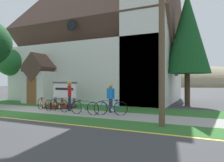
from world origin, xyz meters
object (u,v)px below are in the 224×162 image
cyclist_in_white_jersey (111,96)px  cyclist_in_orange_jersey (69,93)px  utility_pole (159,7)px  roadside_conifer (187,33)px  yard_deciduous_tree (14,63)px  bicycle_green (84,108)px  bicycle_yellow (59,105)px  church_sign (65,90)px  bicycle_black (44,104)px  bicycle_silver (111,108)px

cyclist_in_white_jersey → cyclist_in_orange_jersey: bearing=-170.8°
utility_pole → roadside_conifer: utility_pole is taller
yard_deciduous_tree → bicycle_green: bearing=-23.0°
yard_deciduous_tree → utility_pole: bearing=-21.1°
bicycle_yellow → church_sign: bearing=120.0°
roadside_conifer → cyclist_in_white_jersey: bearing=-123.9°
church_sign → bicycle_black: bearing=-87.7°
bicycle_green → utility_pole: utility_pole is taller
cyclist_in_white_jersey → roadside_conifer: roadside_conifer is taller
bicycle_green → yard_deciduous_tree: size_ratio=0.36×
cyclist_in_white_jersey → utility_pole: bearing=-36.4°
church_sign → bicycle_yellow: church_sign is taller
bicycle_black → roadside_conifer: roadside_conifer is taller
cyclist_in_white_jersey → utility_pole: utility_pole is taller
bicycle_black → cyclist_in_orange_jersey: 1.78m
cyclist_in_white_jersey → bicycle_green: bearing=-130.5°
roadside_conifer → yard_deciduous_tree: (-15.87, -1.90, -1.78)m
bicycle_yellow → cyclist_in_white_jersey: 3.18m
roadside_conifer → bicycle_yellow: bearing=-136.5°
bicycle_green → bicycle_black: bearing=173.8°
church_sign → utility_pole: 9.10m
utility_pole → cyclist_in_orange_jersey: bearing=161.1°
cyclist_in_orange_jersey → utility_pole: (5.83, -2.00, 3.70)m
bicycle_black → yard_deciduous_tree: bearing=151.3°
cyclist_in_orange_jersey → bicycle_black: bearing=-164.9°
bicycle_black → bicycle_green: (3.14, -0.34, 0.00)m
church_sign → bicycle_green: size_ratio=1.25×
utility_pole → yard_deciduous_tree: 16.62m
bicycle_green → cyclist_in_orange_jersey: (-1.55, 0.77, 0.68)m
bicycle_yellow → cyclist_in_orange_jersey: cyclist_in_orange_jersey is taller
bicycle_black → yard_deciduous_tree: size_ratio=0.33×
bicycle_green → cyclist_in_orange_jersey: bearing=153.7°
bicycle_black → cyclist_in_orange_jersey: size_ratio=0.93×
bicycle_black → roadside_conifer: size_ratio=0.19×
bicycle_silver → bicycle_black: size_ratio=1.05×
bicycle_yellow → cyclist_in_white_jersey: (3.00, 0.87, 0.56)m
bicycle_black → cyclist_in_orange_jersey: cyclist_in_orange_jersey is taller
bicycle_green → cyclist_in_white_jersey: (1.01, 1.18, 0.57)m
cyclist_in_white_jersey → bicycle_black: bearing=-168.6°
bicycle_yellow → bicycle_green: (2.00, -0.31, -0.01)m
cyclist_in_white_jersey → utility_pole: (3.27, -2.41, 3.82)m
church_sign → utility_pole: (7.50, -3.67, 3.61)m
cyclist_in_orange_jersey → yard_deciduous_tree: bearing=157.5°
bicycle_yellow → bicycle_silver: bicycle_silver is taller
cyclist_in_white_jersey → roadside_conifer: size_ratio=0.19×
bicycle_green → utility_pole: size_ratio=0.21×
utility_pole → church_sign: bearing=153.9°
bicycle_silver → bicycle_green: size_ratio=0.98×
bicycle_green → cyclist_in_white_jersey: bearing=49.5°
bicycle_yellow → yard_deciduous_tree: 10.70m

